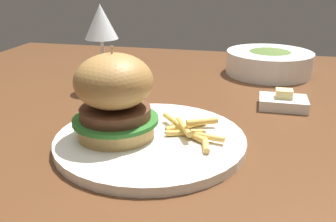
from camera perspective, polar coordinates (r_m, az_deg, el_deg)
The scene contains 7 objects.
dining_table at distance 0.79m, azimuth 8.44°, elevation -3.52°, with size 1.45×0.91×0.74m.
main_plate at distance 0.56m, azimuth -2.69°, elevation -4.45°, with size 0.28×0.28×0.01m, color white.
burger_sandwich at distance 0.54m, azimuth -8.17°, elevation 2.29°, with size 0.13×0.13×0.13m.
fries_pile at distance 0.56m, azimuth 3.55°, elevation -2.77°, with size 0.11×0.11×0.03m.
wine_glass at distance 0.80m, azimuth -10.17°, elevation 12.63°, with size 0.07×0.07×0.18m.
butter_dish at distance 0.74m, azimuth 17.14°, elevation 1.35°, with size 0.09×0.06×0.04m.
soup_bowl at distance 0.96m, azimuth 15.13°, elevation 7.26°, with size 0.21×0.21×0.06m.
Camera 1 is at (0.05, -0.72, 0.99)m, focal length 40.00 mm.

